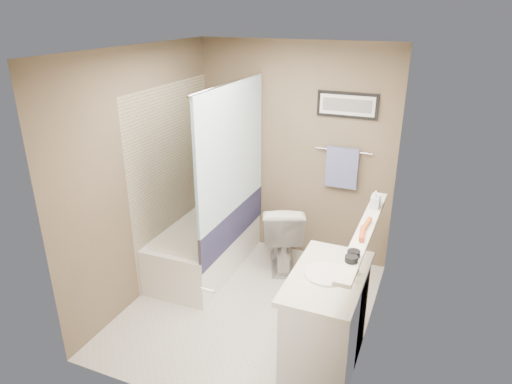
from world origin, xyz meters
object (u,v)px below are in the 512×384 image
at_px(vanity, 326,323).
at_px(toilet, 282,234).
at_px(hair_brush_back, 366,224).
at_px(soap_bottle, 375,200).
at_px(candle_bowl_near, 351,259).
at_px(glass_jar, 376,200).
at_px(bathtub, 206,246).
at_px(candle_bowl_far, 354,253).
at_px(hair_brush_front, 362,234).

bearing_deg(vanity, toilet, 121.62).
height_order(hair_brush_back, soap_bottle, soap_bottle).
bearing_deg(candle_bowl_near, hair_brush_back, 90.00).
xyz_separation_m(glass_jar, soap_bottle, (0.00, -0.08, 0.03)).
relative_size(candle_bowl_near, hair_brush_back, 0.41).
distance_m(toilet, vanity, 1.57).
relative_size(candle_bowl_near, glass_jar, 0.90).
relative_size(vanity, glass_jar, 9.00).
relative_size(bathtub, toilet, 1.95).
height_order(vanity, candle_bowl_far, candle_bowl_far).
distance_m(hair_brush_front, glass_jar, 0.63).
height_order(bathtub, glass_jar, glass_jar).
relative_size(bathtub, vanity, 1.67).
relative_size(toilet, glass_jar, 7.71).
xyz_separation_m(candle_bowl_near, soap_bottle, (0.00, 0.94, 0.06)).
bearing_deg(glass_jar, candle_bowl_near, -90.00).
bearing_deg(bathtub, hair_brush_front, -24.65).
relative_size(candle_bowl_far, hair_brush_front, 0.41).
bearing_deg(candle_bowl_far, bathtub, 148.38).
bearing_deg(toilet, hair_brush_front, 110.12).
relative_size(candle_bowl_far, glass_jar, 0.90).
relative_size(toilet, vanity, 0.86).
bearing_deg(toilet, bathtub, 2.89).
xyz_separation_m(bathtub, hair_brush_back, (1.79, -0.62, 0.89)).
height_order(hair_brush_front, soap_bottle, soap_bottle).
relative_size(candle_bowl_near, candle_bowl_far, 1.00).
distance_m(bathtub, toilet, 0.85).
height_order(candle_bowl_near, soap_bottle, soap_bottle).
bearing_deg(hair_brush_front, candle_bowl_far, -90.00).
relative_size(vanity, soap_bottle, 5.74).
bearing_deg(glass_jar, vanity, -102.79).
distance_m(toilet, candle_bowl_near, 1.98).
relative_size(vanity, candle_bowl_near, 10.00).
bearing_deg(hair_brush_front, bathtub, 156.32).
height_order(vanity, hair_brush_front, hair_brush_front).
distance_m(hair_brush_back, soap_bottle, 0.38).
bearing_deg(soap_bottle, hair_brush_back, -90.00).
height_order(toilet, soap_bottle, soap_bottle).
bearing_deg(toilet, candle_bowl_near, 101.89).
height_order(candle_bowl_near, glass_jar, glass_jar).
xyz_separation_m(hair_brush_back, soap_bottle, (0.00, 0.38, 0.06)).
xyz_separation_m(bathtub, candle_bowl_far, (1.79, -1.10, 0.89)).
xyz_separation_m(vanity, soap_bottle, (0.19, 0.73, 0.79)).
xyz_separation_m(bathtub, candle_bowl_near, (1.79, -1.18, 0.89)).
bearing_deg(glass_jar, hair_brush_front, -90.00).
xyz_separation_m(toilet, glass_jar, (1.02, -0.51, 0.78)).
bearing_deg(candle_bowl_far, candle_bowl_near, -90.00).
bearing_deg(hair_brush_back, glass_jar, 90.00).
bearing_deg(bathtub, vanity, -32.25).
bearing_deg(toilet, vanity, 100.41).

